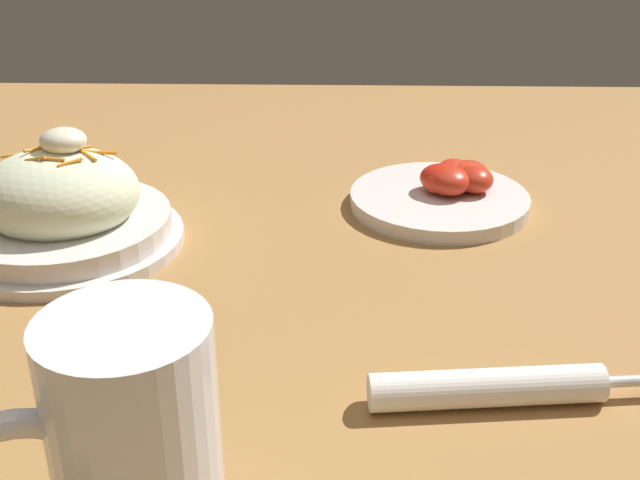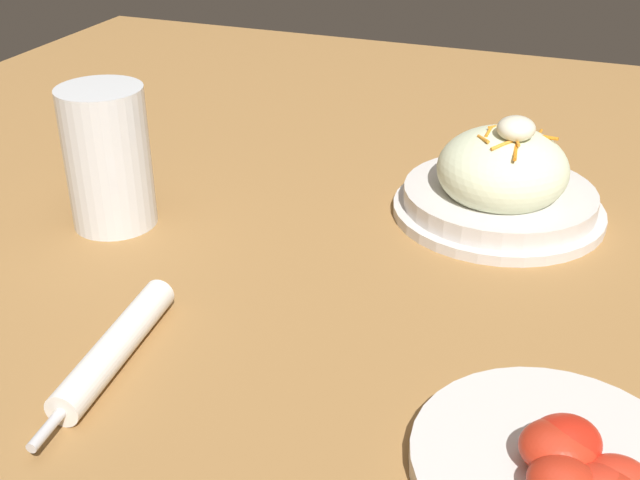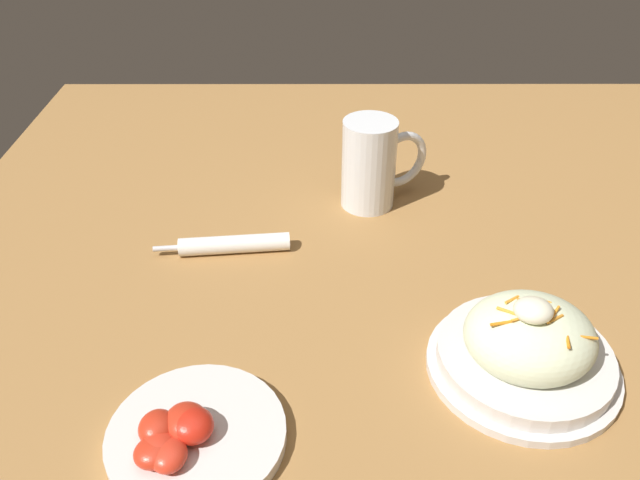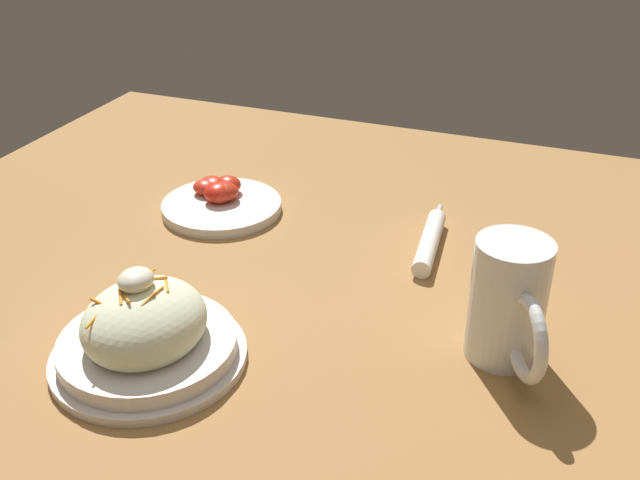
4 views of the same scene
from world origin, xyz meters
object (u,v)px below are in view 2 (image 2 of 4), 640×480
beer_mug (109,164)px  napkin_roll (115,348)px  tomato_plate (562,464)px  salad_plate (501,184)px

beer_mug → napkin_roll: beer_mug is taller
napkin_roll → tomato_plate: size_ratio=1.06×
salad_plate → beer_mug: 0.39m
salad_plate → napkin_roll: (0.35, -0.23, -0.02)m
beer_mug → napkin_roll: 0.25m
salad_plate → tomato_plate: 0.38m
tomato_plate → napkin_roll: bearing=-91.3°
napkin_roll → beer_mug: bearing=-146.7°
napkin_roll → tomato_plate: bearing=88.7°
beer_mug → tomato_plate: beer_mug is taller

